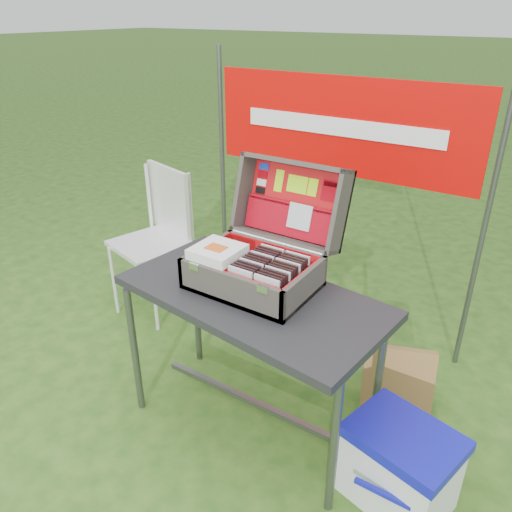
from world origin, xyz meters
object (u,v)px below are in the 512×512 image
Objects in this scene: cooler at (400,467)px; table at (252,361)px; chair at (151,246)px; cardboard_box at (397,383)px; suitcase at (260,232)px.

table is at bearing -169.26° from cooler.
table is 1.25× the size of chair.
cardboard_box is (-0.18, 0.51, -0.00)m from cooler.
chair is at bearing 162.54° from table.
cooler reaches higher than cardboard_box.
cooler is (0.80, -0.16, -0.82)m from suitcase.
cooler is at bearing 3.34° from table.
cardboard_box is (0.61, 0.35, -0.82)m from suitcase.
table is at bearing -75.50° from suitcase.
chair is at bearing 177.76° from cooler.
chair reaches higher than cooler.
suitcase is at bearing 111.18° from table.
suitcase is at bearing -177.00° from cooler.
table is 3.26× the size of cardboard_box.
cardboard_box is at bearing 29.77° from suitcase.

